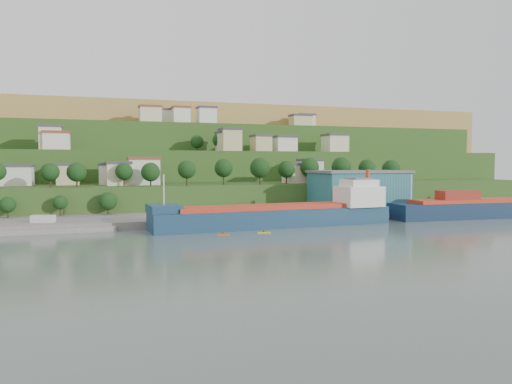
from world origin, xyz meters
name	(u,v)px	position (x,y,z in m)	size (l,w,h in m)	color
ground	(264,232)	(0.00, 0.00, 0.00)	(500.00, 500.00, 0.00)	#495955
quay	(294,218)	(20.00, 28.00, 0.00)	(220.00, 26.00, 4.00)	slate
pebble_beach	(34,230)	(-55.00, 22.00, 0.00)	(40.00, 18.00, 2.40)	slate
hillside	(166,193)	(0.01, 168.73, 0.07)	(360.00, 210.87, 96.00)	#284719
cargo_ship_near	(282,216)	(8.66, 9.73, 2.77)	(68.03, 14.46, 17.35)	#14324E
cargo_ship_far	(491,208)	(80.72, 10.07, 2.74)	(64.38, 13.67, 17.37)	#0D2139
warehouse	(359,189)	(44.79, 30.97, 8.43)	(31.35, 19.57, 12.80)	#205861
caravan	(43,220)	(-52.76, 21.60, 2.55)	(5.77, 2.40, 2.69)	silver
dinghy	(92,223)	(-40.86, 19.61, 1.57)	(3.66, 1.37, 0.73)	silver
kayak_orange	(224,234)	(-10.82, -1.33, 0.23)	(3.18, 1.22, 0.78)	#E25114
kayak_yellow	(264,232)	(-0.53, -1.58, 0.24)	(3.36, 1.05, 0.83)	gold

